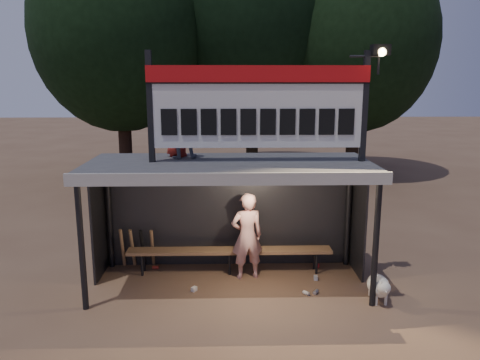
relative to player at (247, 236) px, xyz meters
name	(u,v)px	position (x,y,z in m)	size (l,w,h in m)	color
ground	(230,284)	(-0.33, -0.30, -0.84)	(80.00, 80.00, 0.00)	brown
player	(247,236)	(0.00, 0.00, 0.00)	(0.61, 0.40, 1.67)	white
child_a	(181,126)	(-1.21, 0.10, 2.08)	(0.58, 0.45, 1.20)	slate
child_b	(177,129)	(-1.30, 0.28, 2.00)	(0.50, 0.33, 1.03)	#A82419
dugout_shelter	(229,185)	(-0.33, -0.05, 1.01)	(5.10, 2.08, 2.32)	#3D3D3F
scoreboard_assembly	(261,104)	(0.23, -0.30, 2.49)	(4.10, 0.27, 1.99)	black
bench	(230,251)	(-0.33, 0.25, -0.40)	(4.00, 0.35, 0.48)	olive
tree_left	(120,30)	(-4.33, 9.70, 4.68)	(6.46, 6.46, 9.27)	black
tree_mid	(253,18)	(0.67, 11.20, 5.33)	(7.22, 7.22, 10.36)	black
tree_right	(357,41)	(4.67, 10.20, 4.35)	(6.08, 6.08, 8.72)	black
dog	(379,286)	(2.22, -1.05, -0.56)	(0.36, 0.81, 0.49)	white
bats	(137,248)	(-2.18, 0.52, -0.41)	(0.68, 0.36, 0.84)	#9C7148
litter	(267,280)	(0.37, -0.22, -0.80)	(3.37, 1.37, 0.08)	red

